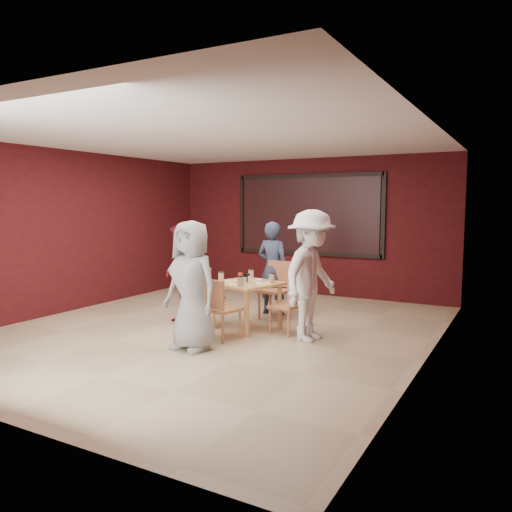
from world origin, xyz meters
The scene contains 11 objects.
floor centered at (0.00, 0.00, 0.00)m, with size 7.00×7.00×0.00m, color #C7B28A.
window_blinds centered at (0.00, 3.45, 1.65)m, with size 3.00×0.02×1.50m, color black.
dining_table centered at (0.33, 0.34, 0.62)m, with size 1.08×1.08×0.85m.
chair_front centered at (0.34, -0.43, 0.49)m, with size 0.50×0.50×0.86m.
chair_back centered at (0.42, 1.20, 0.53)m, with size 0.47×0.47×0.93m.
chair_left centered at (-0.39, 0.28, 0.49)m, with size 0.53×0.53×0.86m.
chair_right centered at (1.03, 0.36, 0.45)m, with size 0.43×0.43×0.80m.
diner_front centered at (0.26, -0.94, 0.83)m, with size 0.81×0.53×1.67m, color #979797.
diner_back centered at (0.24, 1.40, 0.79)m, with size 0.58×0.38×1.58m, color #323E5A.
diner_left centered at (-0.91, 0.33, 0.77)m, with size 0.75×0.58×1.54m, color maroon.
diner_right centered at (1.44, 0.20, 0.90)m, with size 1.16×0.67×1.80m, color white.
Camera 1 is at (4.02, -6.06, 1.88)m, focal length 35.00 mm.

